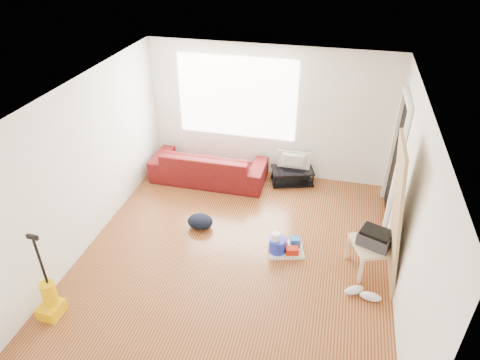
% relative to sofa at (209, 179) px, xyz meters
% --- Properties ---
extents(room, '(4.51, 5.01, 2.51)m').
position_rel_sofa_xyz_m(room, '(1.09, -1.80, 1.25)').
color(room, '#602612').
rests_on(room, ground).
extents(sofa, '(2.15, 0.84, 0.63)m').
position_rel_sofa_xyz_m(sofa, '(0.00, 0.00, 0.00)').
color(sofa, '#43030F').
rests_on(sofa, ground).
extents(tv_stand, '(0.86, 0.64, 0.29)m').
position_rel_sofa_xyz_m(tv_stand, '(1.56, 0.27, 0.15)').
color(tv_stand, black).
rests_on(tv_stand, ground).
extents(tv, '(0.61, 0.08, 0.35)m').
position_rel_sofa_xyz_m(tv, '(1.56, 0.27, 0.46)').
color(tv, black).
rests_on(tv, tv_stand).
extents(side_table, '(0.71, 0.71, 0.45)m').
position_rel_sofa_xyz_m(side_table, '(2.96, -1.77, 0.38)').
color(side_table, beige).
rests_on(side_table, ground).
extents(printer, '(0.52, 0.46, 0.23)m').
position_rel_sofa_xyz_m(printer, '(2.96, -1.77, 0.56)').
color(printer, '#2C2C34').
rests_on(printer, side_table).
extents(bucket, '(0.26, 0.26, 0.26)m').
position_rel_sofa_xyz_m(bucket, '(1.61, -1.77, 0.00)').
color(bucket, '#1C2EBC').
rests_on(bucket, ground).
extents(toilet_paper, '(0.13, 0.13, 0.12)m').
position_rel_sofa_xyz_m(toilet_paper, '(1.58, -1.78, 0.19)').
color(toilet_paper, white).
rests_on(toilet_paper, bucket).
extents(cleaning_tray, '(0.61, 0.54, 0.19)m').
position_rel_sofa_xyz_m(cleaning_tray, '(1.75, -1.67, 0.06)').
color(cleaning_tray, silver).
rests_on(cleaning_tray, ground).
extents(backpack, '(0.43, 0.35, 0.23)m').
position_rel_sofa_xyz_m(backpack, '(0.29, -1.45, 0.00)').
color(backpack, black).
rests_on(backpack, ground).
extents(sneakers, '(0.52, 0.26, 0.12)m').
position_rel_sofa_xyz_m(sneakers, '(2.86, -2.36, 0.06)').
color(sneakers, silver).
rests_on(sneakers, ground).
extents(vacuum, '(0.27, 0.31, 1.24)m').
position_rel_sofa_xyz_m(vacuum, '(-0.99, -3.58, 0.23)').
color(vacuum, '#F0B100').
rests_on(vacuum, ground).
extents(door_panel, '(0.26, 0.84, 2.10)m').
position_rel_sofa_xyz_m(door_panel, '(3.14, -1.90, 0.00)').
color(door_panel, '#A37A58').
rests_on(door_panel, ground).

